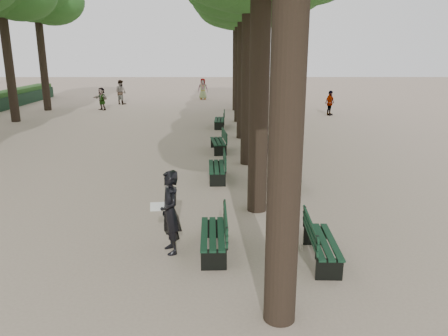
{
  "coord_description": "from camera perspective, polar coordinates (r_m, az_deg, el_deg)",
  "views": [
    {
      "loc": [
        0.58,
        -8.28,
        4.31
      ],
      "look_at": [
        0.6,
        3.0,
        1.2
      ],
      "focal_mm": 35.0,
      "sensor_mm": 36.0,
      "label": 1
    }
  ],
  "objects": [
    {
      "name": "pedestrian_b",
      "position": [
        34.66,
        1.93,
        9.54
      ],
      "size": [
        1.0,
        0.36,
        1.53
      ],
      "primitive_type": "imported",
      "rotation": [
        0.0,
        0.0,
        3.2
      ],
      "color": "#262628",
      "rests_on": "ground"
    },
    {
      "name": "bench_right_1",
      "position": [
        14.13,
        8.26,
        -1.36
      ],
      "size": [
        0.65,
        1.82,
        0.92
      ],
      "color": "black",
      "rests_on": "ground"
    },
    {
      "name": "man_with_map",
      "position": [
        9.44,
        -7.05,
        -5.76
      ],
      "size": [
        0.75,
        0.82,
        1.84
      ],
      "color": "black",
      "rests_on": "ground"
    },
    {
      "name": "bench_left_1",
      "position": [
        14.74,
        -0.93,
        -0.49
      ],
      "size": [
        0.64,
        1.82,
        0.92
      ],
      "color": "black",
      "rests_on": "ground"
    },
    {
      "name": "bench_right_2",
      "position": [
        19.12,
        6.08,
        3.13
      ],
      "size": [
        0.8,
        1.86,
        0.92
      ],
      "color": "black",
      "rests_on": "ground"
    },
    {
      "name": "pedestrian_c",
      "position": [
        29.84,
        13.65,
        8.25
      ],
      "size": [
        0.91,
        0.89,
        1.62
      ],
      "primitive_type": "imported",
      "rotation": [
        0.0,
        0.0,
        0.76
      ],
      "color": "#262628",
      "rests_on": "ground"
    },
    {
      "name": "pedestrian_e",
      "position": [
        32.74,
        -15.69,
        8.7
      ],
      "size": [
        1.35,
        1.19,
        1.6
      ],
      "primitive_type": "imported",
      "rotation": [
        0.0,
        0.0,
        5.59
      ],
      "color": "#262628",
      "rests_on": "ground"
    },
    {
      "name": "ground",
      "position": [
        9.36,
        -3.73,
        -12.06
      ],
      "size": [
        120.0,
        120.0,
        0.0
      ],
      "primitive_type": "plane",
      "color": "tan",
      "rests_on": "ground"
    },
    {
      "name": "bench_left_0",
      "position": [
        9.58,
        -1.39,
        -9.51
      ],
      "size": [
        0.62,
        1.82,
        0.92
      ],
      "color": "black",
      "rests_on": "ground"
    },
    {
      "name": "bench_right_3",
      "position": [
        24.57,
        4.72,
        5.9
      ],
      "size": [
        0.71,
        1.84,
        0.92
      ],
      "color": "black",
      "rests_on": "ground"
    },
    {
      "name": "bench_left_2",
      "position": [
        18.76,
        -0.75,
        2.98
      ],
      "size": [
        0.78,
        1.85,
        0.92
      ],
      "color": "black",
      "rests_on": "ground"
    },
    {
      "name": "bench_left_3",
      "position": [
        24.53,
        -0.6,
        5.94
      ],
      "size": [
        0.6,
        1.81,
        0.92
      ],
      "color": "black",
      "rests_on": "ground"
    },
    {
      "name": "bench_right_0",
      "position": [
        9.45,
        12.66,
        -10.29
      ],
      "size": [
        0.62,
        1.82,
        0.92
      ],
      "color": "black",
      "rests_on": "ground"
    },
    {
      "name": "pedestrian_d",
      "position": [
        38.33,
        -2.78,
        10.28
      ],
      "size": [
        0.89,
        0.39,
        1.79
      ],
      "primitive_type": "imported",
      "rotation": [
        0.0,
        0.0,
        0.04
      ],
      "color": "#262628",
      "rests_on": "ground"
    },
    {
      "name": "pedestrian_a",
      "position": [
        35.79,
        -13.33,
        9.62
      ],
      "size": [
        0.98,
        0.81,
        1.9
      ],
      "primitive_type": "imported",
      "rotation": [
        0.0,
        0.0,
        2.58
      ],
      "color": "#262628",
      "rests_on": "ground"
    }
  ]
}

